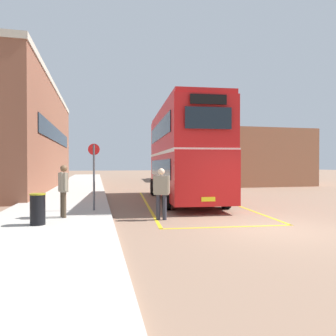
% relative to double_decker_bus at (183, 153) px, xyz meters
% --- Properties ---
extents(ground_plane, '(135.60, 135.60, 0.00)m').
position_rel_double_decker_bus_xyz_m(ground_plane, '(0.62, 7.04, -2.51)').
color(ground_plane, '#846651').
extents(sidewalk_left, '(4.00, 57.60, 0.14)m').
position_rel_double_decker_bus_xyz_m(sidewalk_left, '(-5.88, 9.44, -2.44)').
color(sidewalk_left, '#B2ADA3').
rests_on(sidewalk_left, ground).
extents(brick_building_left, '(5.26, 21.97, 7.95)m').
position_rel_double_decker_bus_xyz_m(brick_building_left, '(-10.05, 10.61, 1.47)').
color(brick_building_left, brown).
rests_on(brick_building_left, ground).
extents(depot_building_right, '(8.01, 17.96, 4.93)m').
position_rel_double_decker_bus_xyz_m(depot_building_right, '(10.09, 16.30, -0.05)').
color(depot_building_right, '#9E6647').
rests_on(depot_building_right, ground).
extents(double_decker_bus, '(3.44, 9.93, 4.75)m').
position_rel_double_decker_bus_xyz_m(double_decker_bus, '(0.00, 0.00, 0.00)').
color(double_decker_bus, black).
rests_on(double_decker_bus, ground).
extents(single_deck_bus, '(3.25, 8.41, 3.02)m').
position_rel_double_decker_bus_xyz_m(single_deck_bus, '(4.52, 19.73, -0.87)').
color(single_deck_bus, black).
rests_on(single_deck_bus, ground).
extents(pedestrian_boarding, '(0.55, 0.40, 1.77)m').
position_rel_double_decker_bus_xyz_m(pedestrian_boarding, '(-2.23, -5.15, -1.48)').
color(pedestrian_boarding, '#2D2D38').
rests_on(pedestrian_boarding, ground).
extents(pedestrian_waiting_near, '(0.37, 0.56, 1.75)m').
position_rel_double_decker_bus_xyz_m(pedestrian_waiting_near, '(-5.48, -4.72, -1.35)').
color(pedestrian_waiting_near, '#473828').
rests_on(pedestrian_waiting_near, sidewalk_left).
extents(litter_bin, '(0.45, 0.45, 0.92)m').
position_rel_double_decker_bus_xyz_m(litter_bin, '(-6.08, -5.90, -1.91)').
color(litter_bin, black).
rests_on(litter_bin, sidewalk_left).
extents(bus_stop_sign, '(0.44, 0.08, 2.56)m').
position_rel_double_decker_bus_xyz_m(bus_stop_sign, '(-4.50, -3.29, -0.82)').
color(bus_stop_sign, '#4C4C51').
rests_on(bus_stop_sign, sidewalk_left).
extents(bay_marking_yellow, '(5.20, 12.10, 0.01)m').
position_rel_double_decker_bus_xyz_m(bay_marking_yellow, '(-0.08, -1.86, -2.51)').
color(bay_marking_yellow, gold).
rests_on(bay_marking_yellow, ground).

